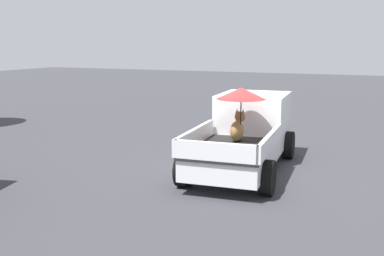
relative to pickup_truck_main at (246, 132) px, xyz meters
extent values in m
plane|color=#38383D|center=(-0.47, -0.04, -0.97)|extent=(80.00, 80.00, 0.00)
cylinder|color=black|center=(1.20, 1.08, -0.57)|extent=(0.82, 0.34, 0.80)
cylinder|color=black|center=(1.35, -0.87, -0.57)|extent=(0.82, 0.34, 0.80)
cylinder|color=black|center=(-2.29, 0.80, -0.57)|extent=(0.82, 0.34, 0.80)
cylinder|color=black|center=(-2.14, -1.15, -0.57)|extent=(0.82, 0.34, 0.80)
cube|color=white|center=(-0.47, -0.04, -0.40)|extent=(5.13, 2.19, 0.50)
cube|color=white|center=(0.93, 0.07, 0.39)|extent=(2.24, 2.02, 1.08)
cube|color=#4C606B|center=(1.92, 0.15, 0.59)|extent=(0.20, 1.72, 0.64)
cube|color=black|center=(-1.62, -0.13, -0.12)|extent=(2.94, 2.06, 0.06)
cube|color=white|center=(-1.69, 0.79, 0.11)|extent=(2.80, 0.32, 0.40)
cube|color=white|center=(-1.54, -1.04, 0.11)|extent=(2.80, 0.32, 0.40)
cube|color=white|center=(-2.96, -0.23, 0.11)|extent=(0.25, 1.84, 0.40)
ellipsoid|color=olive|center=(-0.86, -0.01, 0.17)|extent=(0.70, 0.37, 0.52)
sphere|color=olive|center=(-0.56, 0.01, 0.49)|extent=(0.30, 0.30, 0.28)
cone|color=olive|center=(-0.57, 0.09, 0.63)|extent=(0.10, 0.10, 0.12)
cone|color=olive|center=(-0.55, -0.07, 0.63)|extent=(0.10, 0.10, 0.12)
cylinder|color=black|center=(-0.91, -0.12, 0.47)|extent=(0.03, 0.03, 1.12)
cone|color=red|center=(-0.91, -0.12, 1.13)|extent=(1.32, 1.32, 0.28)
camera|label=1|loc=(-11.83, -3.58, 2.36)|focal=43.33mm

